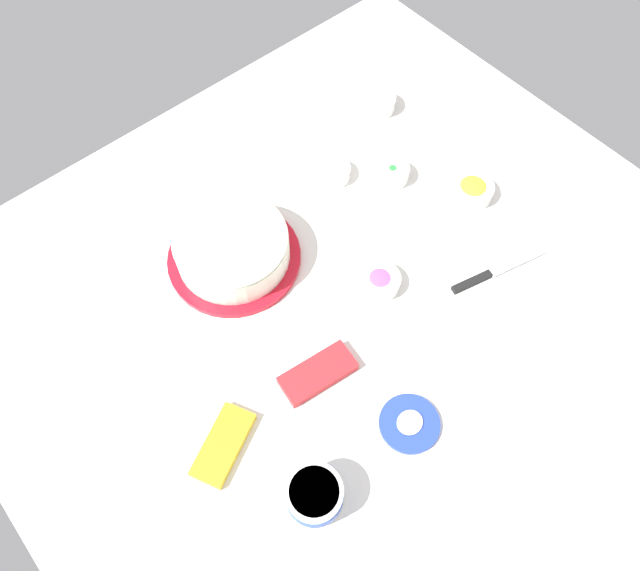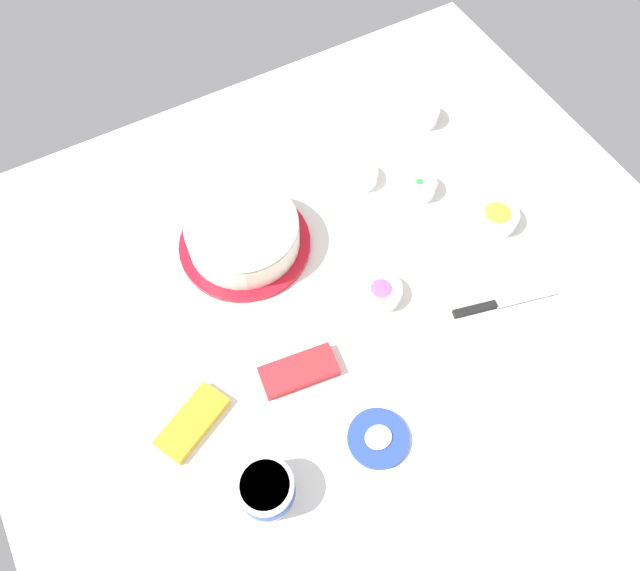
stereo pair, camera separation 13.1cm
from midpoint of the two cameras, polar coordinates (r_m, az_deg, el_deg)
ground_plane at (r=1.32m, az=6.82°, el=-3.52°), size 1.54×1.54×0.00m
frosted_cake at (r=1.37m, az=-4.37°, el=4.49°), size 0.30×0.30×0.10m
frosting_tub at (r=1.16m, az=-1.61°, el=-18.49°), size 0.10×0.10×0.07m
frosting_tub_lid at (r=1.22m, az=8.50°, el=-14.00°), size 0.12×0.12×0.02m
spreading_knife at (r=1.39m, az=18.48°, el=-1.87°), size 0.23×0.08×0.01m
sprinkle_bowl_green at (r=1.50m, az=11.56°, el=8.75°), size 0.08×0.08×0.04m
sprinkle_bowl_orange at (r=1.66m, az=11.63°, el=15.03°), size 0.09×0.09×0.04m
sprinkle_bowl_yellow at (r=1.50m, az=18.34°, el=5.84°), size 0.10×0.10×0.04m
sprinkle_bowl_blue at (r=1.51m, az=6.17°, el=9.78°), size 0.09×0.09×0.03m
sprinkle_bowl_rainbow at (r=1.33m, az=8.41°, el=-0.80°), size 0.09×0.09×0.03m
candy_box_lower at (r=1.25m, az=1.06°, el=-8.15°), size 0.16×0.09×0.02m
candy_box_upper at (r=1.23m, az=-8.64°, el=-12.61°), size 0.16×0.12×0.02m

